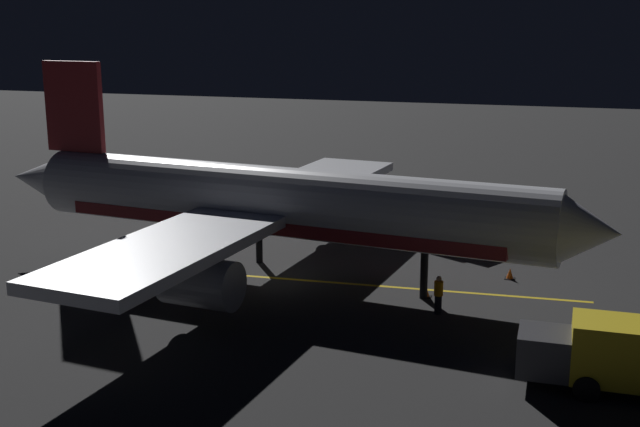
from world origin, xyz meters
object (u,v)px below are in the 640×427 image
Objects in this scene: ground_crew_worker at (438,295)px; catering_truck at (424,218)px; baggage_truck at (611,356)px; airliner at (271,205)px; traffic_cone_near_right at (510,274)px; traffic_cone_near_left at (426,292)px.

catering_truck is at bearing -166.92° from ground_crew_worker.
baggage_truck is 20.80m from catering_truck.
ground_crew_worker is at bearing 73.22° from airliner.
ground_crew_worker is at bearing -23.82° from traffic_cone_near_right.
airliner reaches higher than catering_truck.
baggage_truck reaches higher than traffic_cone_near_left.
baggage_truck is 10.27× the size of traffic_cone_near_right.
traffic_cone_near_left is (10.49, 2.02, -0.95)m from catering_truck.
baggage_truck is 3.25× the size of ground_crew_worker.
ground_crew_worker is (2.66, 8.82, -2.86)m from airliner.
airliner is 59.58× the size of traffic_cone_near_left.
traffic_cone_near_left is 5.29m from traffic_cone_near_right.
airliner reaches higher than ground_crew_worker.
airliner is 8.68m from traffic_cone_near_left.
catering_truck is 8.65m from traffic_cone_near_right.
catering_truck is 12.23× the size of traffic_cone_near_right.
ground_crew_worker is (12.54, 2.91, -0.31)m from catering_truck.
catering_truck is at bearing -169.10° from traffic_cone_near_left.
catering_truck is 10.72m from traffic_cone_near_left.
baggage_truck is at bearing 49.88° from ground_crew_worker.
ground_crew_worker reaches higher than traffic_cone_near_left.
traffic_cone_near_right is at bearing 40.32° from catering_truck.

